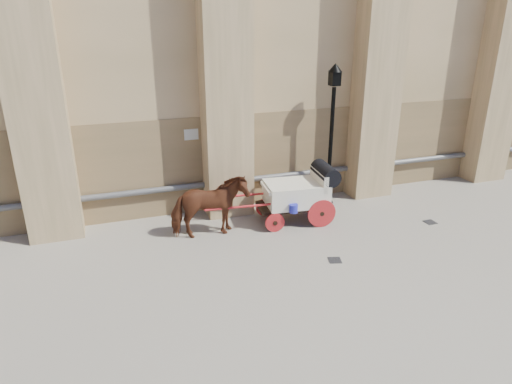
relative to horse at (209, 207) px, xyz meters
name	(u,v)px	position (x,y,z in m)	size (l,w,h in m)	color
ground	(306,261)	(1.95, -2.14, -0.88)	(90.00, 90.00, 0.00)	slate
horse	(209,207)	(0.00, 0.00, 0.00)	(2.08, 0.95, 1.76)	brown
carriage	(300,192)	(2.80, 0.15, 0.05)	(4.01, 1.48, 1.72)	black
street_lamp	(331,132)	(4.26, 1.16, 1.52)	(0.42, 0.42, 4.48)	black
drain_grate_near	(335,260)	(2.66, -2.37, -0.87)	(0.32, 0.32, 0.01)	black
drain_grate_far	(430,222)	(6.45, -1.28, -0.87)	(0.32, 0.32, 0.01)	black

